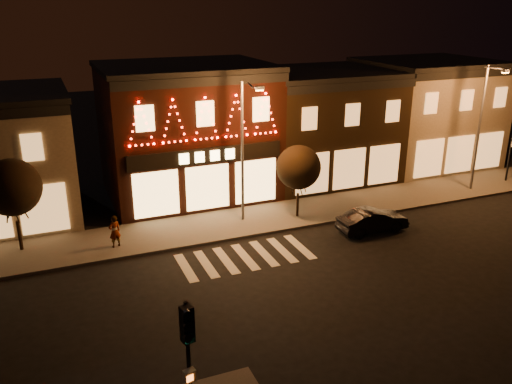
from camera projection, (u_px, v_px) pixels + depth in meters
ground at (279, 296)px, 22.70m from camera, size 120.00×120.00×0.00m
sidewalk_far at (252, 220)px, 30.35m from camera, size 44.00×4.00×0.15m
building_pulp at (187, 131)px, 33.45m from camera, size 10.20×8.34×8.30m
building_right_a at (320, 124)px, 37.00m from camera, size 9.20×8.28×7.50m
building_right_b at (425, 112)px, 40.18m from camera, size 9.20×8.28×7.80m
traffic_signal_near at (188, 348)px, 13.93m from camera, size 0.36×0.47×4.47m
streetlamp_mid at (245, 142)px, 28.58m from camera, size 0.71×1.78×7.76m
streetlamp_right at (483, 119)px, 33.46m from camera, size 0.58×1.84×8.01m
tree_left at (12, 187)px, 25.54m from camera, size 2.80×2.80×4.68m
tree_right at (299, 167)px, 29.80m from camera, size 2.50×2.50×4.18m
dark_sedan at (373, 221)px, 28.85m from camera, size 3.91×1.38×1.29m
pedestrian at (115, 231)px, 26.66m from camera, size 0.70×0.57×1.67m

